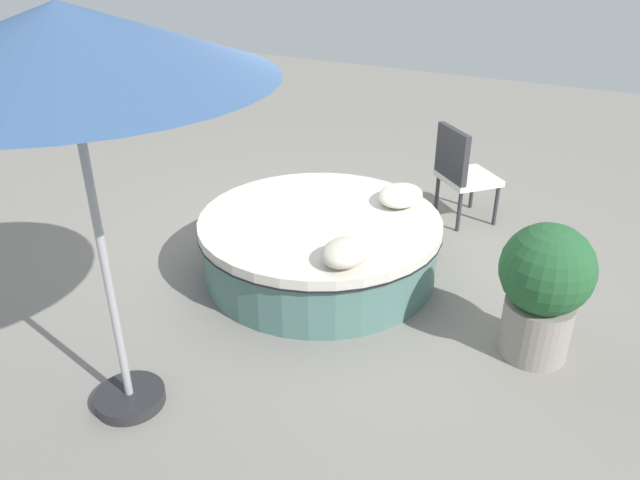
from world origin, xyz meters
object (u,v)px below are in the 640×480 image
patio_umbrella (64,46)px  planter (544,286)px  throw_pillow_0 (345,252)px  round_bed (320,245)px  patio_chair (461,169)px  throw_pillow_1 (401,195)px

patio_umbrella → planter: size_ratio=2.42×
throw_pillow_0 → patio_umbrella: size_ratio=0.17×
round_bed → planter: size_ratio=2.05×
throw_pillow_0 → patio_chair: (-2.15, 0.25, -0.05)m
throw_pillow_1 → patio_chair: bearing=164.9°
throw_pillow_0 → patio_chair: bearing=173.3°
patio_umbrella → planter: bearing=128.1°
throw_pillow_1 → patio_umbrella: (2.60, -0.82, 1.61)m
throw_pillow_1 → patio_chair: (-0.98, 0.26, -0.04)m
round_bed → throw_pillow_0: throw_pillow_0 is taller
patio_chair → patio_umbrella: patio_umbrella is taller
round_bed → patio_umbrella: bearing=-9.3°
throw_pillow_0 → round_bed: bearing=-139.1°
round_bed → patio_chair: size_ratio=2.10×
throw_pillow_1 → patio_chair: 1.02m
round_bed → throw_pillow_1: 0.84m
round_bed → patio_umbrella: (2.01, -0.33, 1.95)m
planter → patio_chair: bearing=-149.5°
planter → throw_pillow_1: bearing=-122.9°
throw_pillow_0 → planter: bearing=102.0°
round_bed → patio_chair: 1.76m
patio_umbrella → planter: 3.23m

